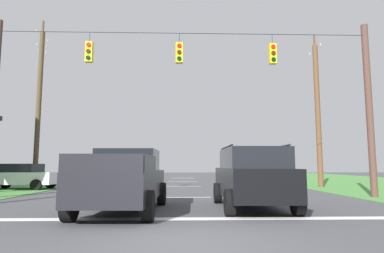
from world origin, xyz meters
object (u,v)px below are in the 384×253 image
object	(u,v)px
overhead_signal_span	(184,100)
pickup_truck	(125,180)
suv_black	(252,176)
distant_car_crossing_white	(21,176)
utility_pole_near_left	(39,104)
utility_pole_mid_right	(318,113)

from	to	relation	value
overhead_signal_span	pickup_truck	bearing A→B (deg)	-114.42
pickup_truck	suv_black	size ratio (longest dim) A/B	1.14
suv_black	distant_car_crossing_white	distance (m)	15.09
pickup_truck	suv_black	distance (m)	4.16
overhead_signal_span	utility_pole_near_left	xyz separation A→B (m)	(-9.64, 7.34, 1.12)
distant_car_crossing_white	utility_pole_mid_right	bearing A→B (deg)	3.78
pickup_truck	distant_car_crossing_white	bearing A→B (deg)	128.89
utility_pole_mid_right	pickup_truck	bearing A→B (deg)	-134.64
suv_black	utility_pole_near_left	xyz separation A→B (m)	(-11.89, 10.93, 4.43)
overhead_signal_span	pickup_truck	distance (m)	5.66
pickup_truck	distant_car_crossing_white	distance (m)	12.49
utility_pole_near_left	suv_black	bearing A→B (deg)	-42.57
pickup_truck	utility_pole_near_left	size ratio (longest dim) A/B	0.48
pickup_truck	utility_pole_near_left	world-z (taller)	utility_pole_near_left
overhead_signal_span	utility_pole_mid_right	size ratio (longest dim) A/B	1.67
overhead_signal_span	distant_car_crossing_white	xyz separation A→B (m)	(-9.71, 5.60, -3.58)
overhead_signal_span	utility_pole_near_left	world-z (taller)	utility_pole_near_left
pickup_truck	distant_car_crossing_white	size ratio (longest dim) A/B	1.24
pickup_truck	utility_pole_near_left	distance (m)	14.57
suv_black	distant_car_crossing_white	world-z (taller)	suv_black
utility_pole_mid_right	suv_black	bearing A→B (deg)	-122.72
distant_car_crossing_white	utility_pole_near_left	xyz separation A→B (m)	(0.07, 1.74, 4.70)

